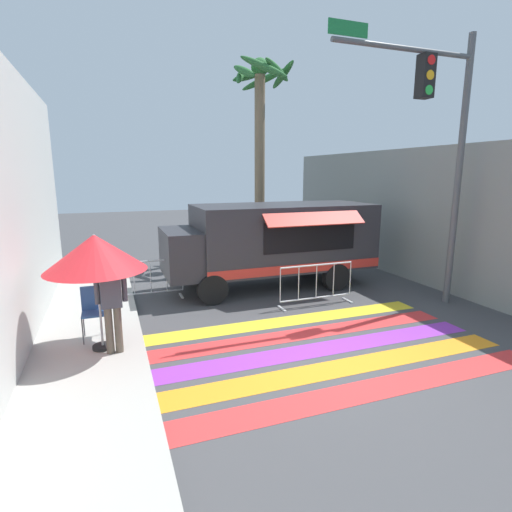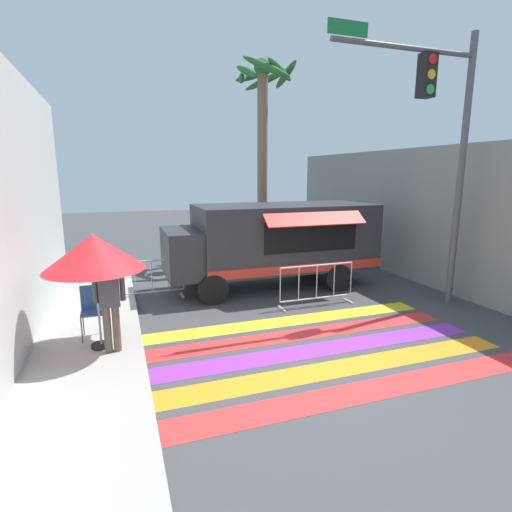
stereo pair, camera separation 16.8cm
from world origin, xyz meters
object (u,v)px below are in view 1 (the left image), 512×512
food_truck (269,239)px  patio_umbrella (95,253)px  barricade_side (151,281)px  palm_tree (260,123)px  traffic_signal_pole (440,129)px  barricade_front (316,285)px  vendor_person (111,297)px  folding_chair (93,307)px

food_truck → patio_umbrella: size_ratio=2.84×
barricade_side → palm_tree: size_ratio=0.24×
traffic_signal_pole → barricade_front: 4.57m
traffic_signal_pole → food_truck: bearing=136.7°
traffic_signal_pole → palm_tree: (-2.01, 6.22, 0.72)m
barricade_side → vendor_person: bearing=-106.4°
traffic_signal_pole → barricade_side: bearing=156.0°
barricade_front → vendor_person: bearing=-163.8°
traffic_signal_pole → folding_chair: traffic_signal_pole is taller
food_truck → barricade_front: (0.49, -1.93, -0.87)m
barricade_front → patio_umbrella: bearing=-167.3°
food_truck → vendor_person: bearing=-142.1°
folding_chair → barricade_side: bearing=81.1°
traffic_signal_pole → folding_chair: bearing=177.0°
traffic_signal_pole → patio_umbrella: 7.83m
folding_chair → palm_tree: (5.60, 5.81, 4.19)m
traffic_signal_pole → vendor_person: bearing=-176.5°
patio_umbrella → folding_chair: bearing=102.7°
vendor_person → barricade_side: (0.96, 3.25, -0.64)m
barricade_front → palm_tree: palm_tree is taller
food_truck → palm_tree: palm_tree is taller
barricade_side → patio_umbrella: bearing=-111.2°
patio_umbrella → vendor_person: 0.80m
patio_umbrella → barricade_front: bearing=12.7°
folding_chair → vendor_person: vendor_person is taller
traffic_signal_pole → folding_chair: size_ratio=6.35×
food_truck → barricade_front: size_ratio=2.99×
vendor_person → traffic_signal_pole: bearing=17.4°
barricade_front → barricade_side: 4.21m
traffic_signal_pole → barricade_front: bearing=159.9°
patio_umbrella → food_truck: bearing=34.4°
traffic_signal_pole → barricade_side: traffic_signal_pole is taller
palm_tree → traffic_signal_pole: bearing=-72.1°
barricade_front → palm_tree: size_ratio=0.28×
vendor_person → barricade_front: 4.96m
patio_umbrella → palm_tree: palm_tree is taller
barricade_front → barricade_side: size_ratio=1.18×
traffic_signal_pole → folding_chair: (-7.61, 0.40, -3.46)m
traffic_signal_pole → barricade_front: (-2.55, 0.93, -3.68)m
patio_umbrella → vendor_person: size_ratio=1.17×
traffic_signal_pole → barricade_front: traffic_signal_pole is taller
traffic_signal_pole → palm_tree: bearing=107.9°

